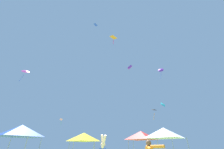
% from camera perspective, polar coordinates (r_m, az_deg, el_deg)
% --- Properties ---
extents(canopy_tent_red, '(3.07, 3.07, 3.29)m').
position_cam_1_polar(canopy_tent_red, '(18.40, 12.43, -24.13)').
color(canopy_tent_red, '#9E9EA3').
rests_on(canopy_tent_red, ground).
extents(canopy_tent_blue, '(2.98, 2.98, 3.18)m').
position_cam_1_polar(canopy_tent_blue, '(14.53, -34.49, -19.26)').
color(canopy_tent_blue, '#9E9EA3').
rests_on(canopy_tent_blue, ground).
extents(canopy_tent_white, '(3.00, 3.00, 3.21)m').
position_cam_1_polar(canopy_tent_white, '(15.17, 21.44, -22.27)').
color(canopy_tent_white, '#9E9EA3').
rests_on(canopy_tent_white, ground).
extents(canopy_tent_yellow, '(2.77, 2.77, 2.97)m').
position_cam_1_polar(canopy_tent_yellow, '(16.99, -12.07, -24.72)').
color(canopy_tent_yellow, '#9E9EA3').
rests_on(canopy_tent_yellow, ground).
extents(kite_blue_diamond, '(0.91, 0.75, 0.59)m').
position_cam_1_polar(kite_blue_diamond, '(33.36, -6.96, 20.47)').
color(kite_blue_diamond, blue).
extents(kite_cyan_diamond, '(0.98, 0.95, 1.01)m').
position_cam_1_polar(kite_cyan_diamond, '(31.29, 21.08, -11.88)').
color(kite_cyan_diamond, '#2DB7CC').
extents(kite_purple_delta, '(1.77, 1.47, 3.28)m').
position_cam_1_polar(kite_purple_delta, '(39.22, 20.16, 1.77)').
color(kite_purple_delta, purple).
extents(kite_magenta_delta, '(1.49, 1.35, 2.52)m').
position_cam_1_polar(kite_magenta_delta, '(27.42, -33.13, 1.13)').
color(kite_magenta_delta, '#D6389E').
extents(kite_pink_diamond, '(0.47, 0.63, 1.23)m').
position_cam_1_polar(kite_pink_diamond, '(29.52, -20.97, -17.66)').
color(kite_pink_diamond, pink).
extents(kite_purple_box, '(1.48, 0.79, 1.36)m').
position_cam_1_polar(kite_purple_box, '(41.05, 7.64, 3.14)').
color(kite_purple_box, purple).
extents(kite_black_delta, '(1.46, 1.42, 2.53)m').
position_cam_1_polar(kite_black_delta, '(32.65, 17.58, -14.30)').
color(kite_black_delta, black).
extents(kite_orange_diamond, '(1.53, 1.28, 2.78)m').
position_cam_1_polar(kite_orange_diamond, '(30.34, 0.67, 15.58)').
color(kite_orange_diamond, orange).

